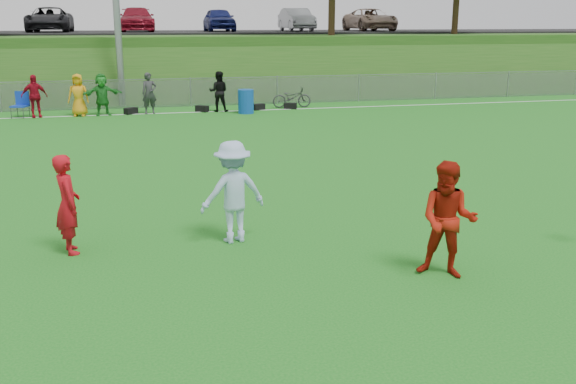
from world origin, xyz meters
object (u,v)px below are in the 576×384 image
object	(u,v)px
player_blue	(233,192)
recycling_bin	(246,101)
player_red_center	(448,220)
bicycle	(292,97)
player_red_left	(68,204)

from	to	relation	value
player_blue	recycling_bin	world-z (taller)	player_blue
player_red_center	bicycle	distance (m)	19.68
player_blue	recycling_bin	size ratio (longest dim) A/B	1.80
player_blue	recycling_bin	xyz separation A→B (m)	(3.03, 15.85, -0.40)
player_red_center	player_blue	world-z (taller)	player_blue
player_red_center	recycling_bin	distance (m)	18.19
player_blue	player_red_center	bearing A→B (deg)	128.58
player_red_center	bicycle	xyz separation A→B (m)	(2.48, 19.52, -0.43)
player_red_center	player_blue	distance (m)	3.68
player_red_left	recycling_bin	distance (m)	16.78
player_red_left	player_blue	distance (m)	2.72
player_red_left	player_red_center	size ratio (longest dim) A/B	0.94
recycling_bin	player_blue	bearing A→B (deg)	-100.81
player_red_center	bicycle	size ratio (longest dim) A/B	1.03
recycling_bin	bicycle	distance (m)	2.67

